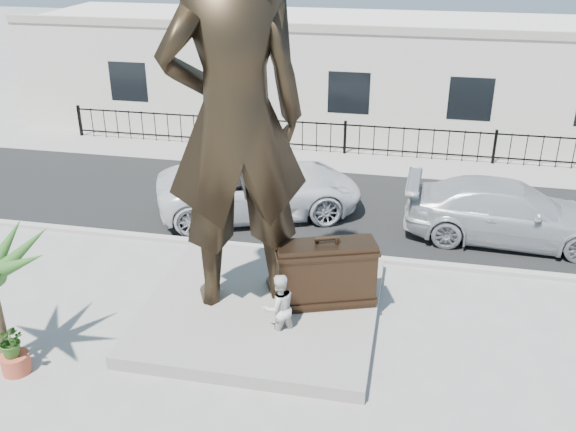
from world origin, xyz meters
name	(u,v)px	position (x,y,z in m)	size (l,w,h in m)	color
ground	(269,356)	(0.00, 0.00, 0.00)	(100.00, 100.00, 0.00)	#9E9991
street	(326,203)	(0.00, 8.00, 0.01)	(40.00, 7.00, 0.01)	black
curb	(307,253)	(0.00, 4.50, 0.06)	(40.00, 0.25, 0.12)	#A5A399
far_sidewalk	(342,160)	(0.00, 12.00, 0.01)	(40.00, 2.50, 0.02)	#9E9991
plinth	(262,308)	(-0.50, 1.50, 0.15)	(5.20, 5.20, 0.30)	gray
fence	(345,139)	(0.00, 12.80, 0.60)	(22.00, 0.10, 1.20)	black
building	(358,73)	(0.00, 17.00, 2.20)	(28.00, 7.00, 4.40)	silver
statue	(235,121)	(-1.06, 1.74, 4.49)	(3.05, 2.00, 8.37)	black
suitcase	(326,274)	(0.91, 1.76, 1.07)	(2.18, 0.69, 1.54)	black
tourist	(279,307)	(0.08, 0.67, 0.77)	(0.75, 0.59, 1.55)	silver
car_white	(260,187)	(-1.88, 6.88, 0.86)	(2.84, 6.15, 1.71)	silver
car_silver	(508,212)	(5.33, 6.54, 0.84)	(2.31, 5.69, 1.65)	#ACAEB1
worker	(244,132)	(-3.87, 12.32, 0.78)	(0.98, 0.56, 1.51)	orange
palm_tree	(9,364)	(-5.16, -1.34, 0.00)	(1.80, 1.80, 3.20)	#2A551F
planter	(16,363)	(-4.84, -1.51, 0.20)	(0.56, 0.56, 0.40)	#BA4931
shrub	(11,341)	(-4.84, -1.51, 0.74)	(0.62, 0.54, 0.69)	#305A1D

